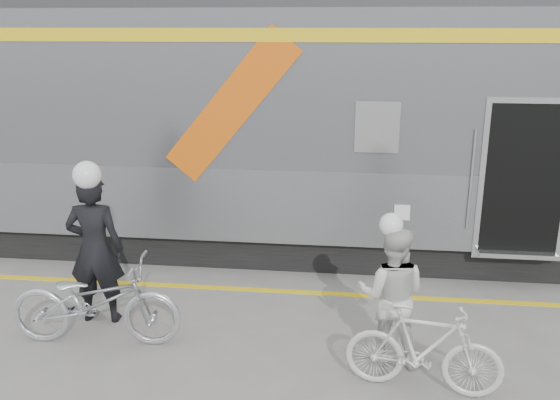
# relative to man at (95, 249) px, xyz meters

# --- Properties ---
(ground) EXTENTS (90.00, 90.00, 0.00)m
(ground) POSITION_rel_man_xyz_m (1.74, -1.08, -0.95)
(ground) COLOR slate
(ground) RESTS_ON ground
(train) EXTENTS (24.00, 3.17, 4.10)m
(train) POSITION_rel_man_xyz_m (3.23, 3.11, 1.11)
(train) COLOR black
(train) RESTS_ON ground
(safety_strip) EXTENTS (24.00, 0.12, 0.01)m
(safety_strip) POSITION_rel_man_xyz_m (1.74, 1.07, -0.94)
(safety_strip) COLOR yellow
(safety_strip) RESTS_ON ground
(man) EXTENTS (0.72, 0.50, 1.89)m
(man) POSITION_rel_man_xyz_m (0.00, 0.00, 0.00)
(man) COLOR black
(man) RESTS_ON ground
(bicycle_left) EXTENTS (2.03, 0.82, 1.04)m
(bicycle_left) POSITION_rel_man_xyz_m (0.20, -0.55, -0.43)
(bicycle_left) COLOR #B4B8BD
(bicycle_left) RESTS_ON ground
(woman) EXTENTS (0.84, 0.70, 1.56)m
(woman) POSITION_rel_man_xyz_m (3.56, -0.53, -0.17)
(woman) COLOR silver
(woman) RESTS_ON ground
(bicycle_right) EXTENTS (1.63, 0.68, 0.95)m
(bicycle_right) POSITION_rel_man_xyz_m (3.86, -1.08, -0.47)
(bicycle_right) COLOR beige
(bicycle_right) RESTS_ON ground
(helmet_man) EXTENTS (0.33, 0.33, 0.33)m
(helmet_man) POSITION_rel_man_xyz_m (0.00, 0.00, 1.11)
(helmet_man) COLOR white
(helmet_man) RESTS_ON man
(helmet_woman) EXTENTS (0.25, 0.25, 0.25)m
(helmet_woman) POSITION_rel_man_xyz_m (3.56, -0.53, 0.74)
(helmet_woman) COLOR white
(helmet_woman) RESTS_ON woman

